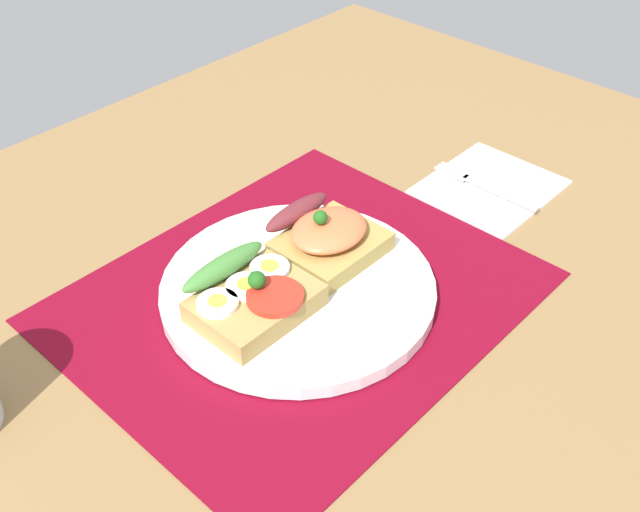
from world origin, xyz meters
TOP-DOWN VIEW (x-y plane):
  - ground_plane at (0.00, 0.00)cm, footprint 120.00×90.00cm
  - placemat at (0.00, 0.00)cm, footprint 40.88×34.32cm
  - plate at (0.00, 0.00)cm, footprint 25.63×25.63cm
  - sandwich_egg_tomato at (-5.31, 0.29)cm, footprint 10.47×9.37cm
  - sandwich_salmon at (5.33, 1.39)cm, footprint 9.75×9.68cm
  - napkin at (27.81, -3.03)cm, footprint 14.63×12.70cm
  - fork at (26.84, -2.63)cm, footprint 1.62×13.04cm

SIDE VIEW (x-z plane):
  - ground_plane at x=0.00cm, z-range -3.20..0.00cm
  - placemat at x=0.00cm, z-range 0.00..0.30cm
  - napkin at x=27.81cm, z-range 0.00..0.60cm
  - fork at x=26.84cm, z-range 0.60..0.92cm
  - plate at x=0.00cm, z-range 0.30..1.70cm
  - sandwich_egg_tomato at x=-5.31cm, z-range 1.11..5.49cm
  - sandwich_salmon at x=5.33cm, z-range 0.96..6.10cm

